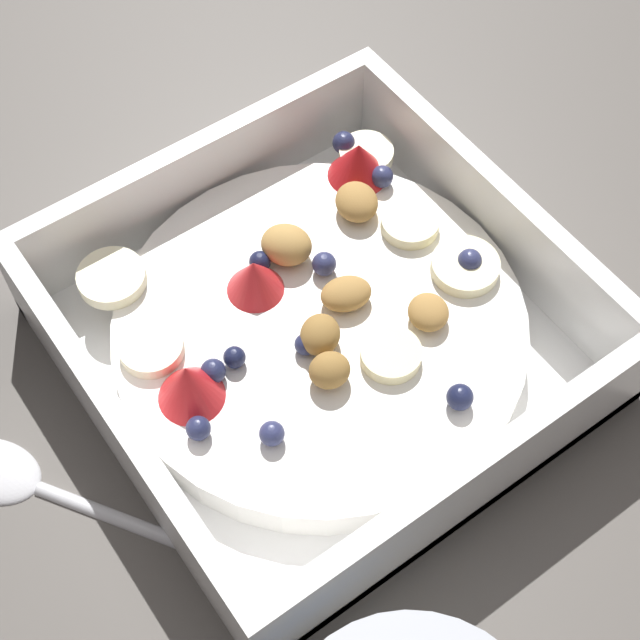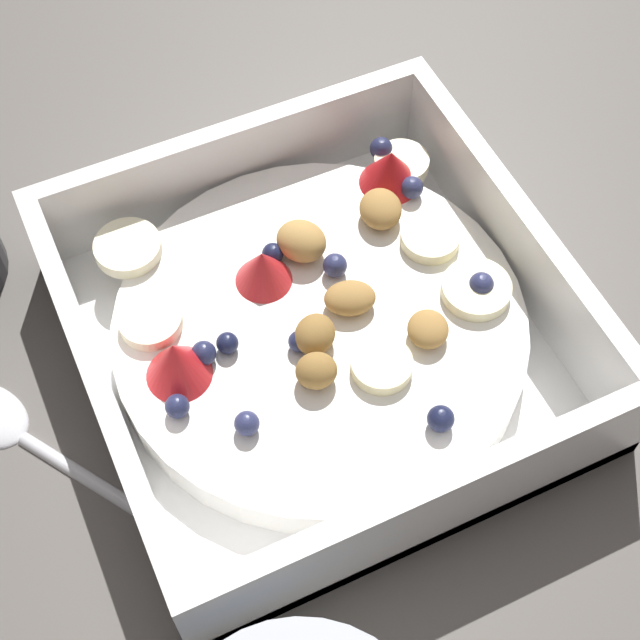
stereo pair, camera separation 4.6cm
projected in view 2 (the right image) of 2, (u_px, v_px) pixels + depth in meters
ground_plane at (307, 391)px, 0.47m from camera, size 2.40×2.40×0.00m
fruit_bowl at (319, 328)px, 0.47m from camera, size 0.22×0.22×0.06m
spoon at (25, 438)px, 0.45m from camera, size 0.11×0.16×0.01m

